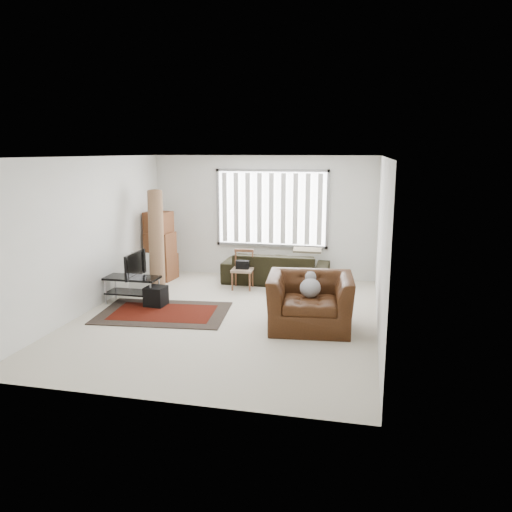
{
  "coord_description": "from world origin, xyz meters",
  "views": [
    {
      "loc": [
        2.25,
        -7.84,
        2.78
      ],
      "look_at": [
        0.46,
        0.21,
        1.05
      ],
      "focal_mm": 35.0,
      "sensor_mm": 36.0,
      "label": 1
    }
  ],
  "objects_px": {
    "moving_boxes": "(160,248)",
    "side_chair": "(243,268)",
    "armchair": "(310,298)",
    "tv_stand": "(132,284)",
    "sofa": "(276,263)"
  },
  "relations": [
    {
      "from": "sofa",
      "to": "armchair",
      "type": "height_order",
      "value": "armchair"
    },
    {
      "from": "moving_boxes",
      "to": "armchair",
      "type": "xyz_separation_m",
      "value": [
        3.58,
        -2.4,
        -0.2
      ]
    },
    {
      "from": "tv_stand",
      "to": "moving_boxes",
      "type": "bearing_deg",
      "value": 96.37
    },
    {
      "from": "sofa",
      "to": "armchair",
      "type": "relative_size",
      "value": 1.56
    },
    {
      "from": "tv_stand",
      "to": "sofa",
      "type": "bearing_deg",
      "value": 40.79
    },
    {
      "from": "tv_stand",
      "to": "moving_boxes",
      "type": "xyz_separation_m",
      "value": [
        -0.2,
        1.78,
        0.34
      ]
    },
    {
      "from": "moving_boxes",
      "to": "side_chair",
      "type": "xyz_separation_m",
      "value": [
        1.96,
        -0.36,
        -0.25
      ]
    },
    {
      "from": "tv_stand",
      "to": "side_chair",
      "type": "xyz_separation_m",
      "value": [
        1.76,
        1.42,
        0.08
      ]
    },
    {
      "from": "moving_boxes",
      "to": "side_chair",
      "type": "distance_m",
      "value": 2.01
    },
    {
      "from": "side_chair",
      "to": "armchair",
      "type": "xyz_separation_m",
      "value": [
        1.62,
        -2.04,
        0.06
      ]
    },
    {
      "from": "tv_stand",
      "to": "moving_boxes",
      "type": "relative_size",
      "value": 0.67
    },
    {
      "from": "armchair",
      "to": "side_chair",
      "type": "bearing_deg",
      "value": 122.79
    },
    {
      "from": "tv_stand",
      "to": "armchair",
      "type": "distance_m",
      "value": 3.44
    },
    {
      "from": "tv_stand",
      "to": "side_chair",
      "type": "height_order",
      "value": "side_chair"
    },
    {
      "from": "tv_stand",
      "to": "side_chair",
      "type": "bearing_deg",
      "value": 38.9
    }
  ]
}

